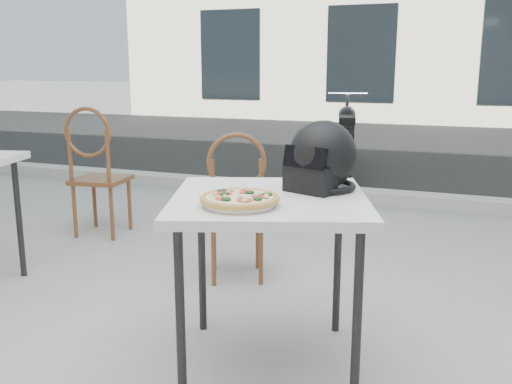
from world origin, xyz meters
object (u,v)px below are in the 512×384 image
(helmet, at_px, (321,159))
(motorcycle, at_px, (346,138))
(pizza, at_px, (240,198))
(cafe_chair_main, at_px, (236,199))
(cafe_chair_side, at_px, (96,165))
(cafe_table_main, at_px, (269,212))
(plate, at_px, (240,204))

(helmet, distance_m, motorcycle, 4.87)
(pizza, distance_m, helmet, 0.48)
(pizza, distance_m, cafe_chair_main, 1.24)
(cafe_chair_side, bearing_deg, cafe_table_main, 136.08)
(cafe_table_main, relative_size, pizza, 2.95)
(helmet, height_order, cafe_chair_side, helmet)
(cafe_chair_main, distance_m, cafe_chair_side, 1.49)
(helmet, xyz_separation_m, cafe_chair_side, (-2.10, 1.19, -0.35))
(cafe_table_main, relative_size, cafe_chair_side, 1.02)
(pizza, bearing_deg, motorcycle, 97.29)
(cafe_table_main, distance_m, cafe_chair_side, 2.39)
(cafe_table_main, xyz_separation_m, cafe_chair_main, (-0.53, 0.90, -0.19))
(helmet, height_order, cafe_chair_main, helmet)
(cafe_chair_main, bearing_deg, plate, 89.03)
(pizza, bearing_deg, helmet, 61.68)
(pizza, relative_size, helmet, 0.89)
(cafe_chair_side, distance_m, motorcycle, 3.77)
(pizza, bearing_deg, cafe_chair_side, 139.46)
(pizza, height_order, helmet, helmet)
(cafe_table_main, height_order, pizza, pizza)
(pizza, height_order, cafe_chair_main, cafe_chair_main)
(pizza, xyz_separation_m, helmet, (0.22, 0.41, 0.11))
(pizza, xyz_separation_m, cafe_chair_main, (-0.48, 1.11, -0.29))
(cafe_chair_main, bearing_deg, motorcycle, -111.89)
(plate, relative_size, pizza, 1.00)
(cafe_table_main, distance_m, plate, 0.23)
(plate, bearing_deg, motorcycle, 97.28)
(cafe_table_main, xyz_separation_m, cafe_chair_side, (-1.93, 1.40, -0.14))
(pizza, height_order, cafe_chair_side, cafe_chair_side)
(cafe_table_main, relative_size, plate, 2.96)
(plate, xyz_separation_m, pizza, (0.00, 0.00, 0.02))
(cafe_table_main, bearing_deg, pizza, -103.85)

